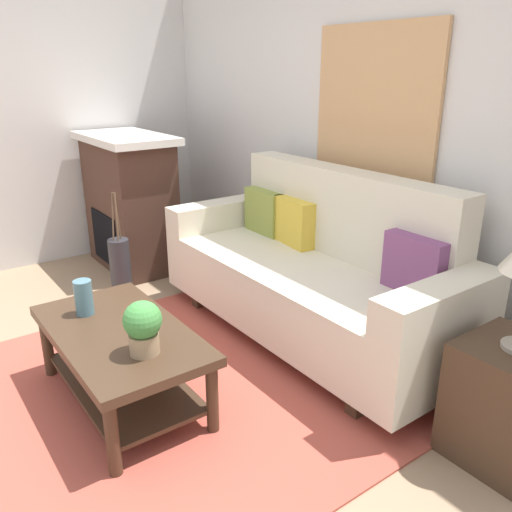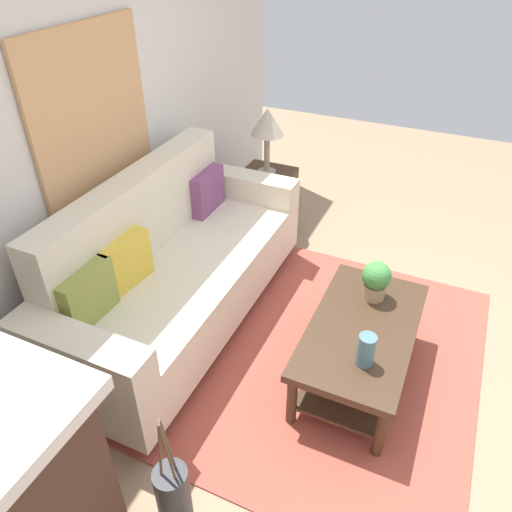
% 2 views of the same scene
% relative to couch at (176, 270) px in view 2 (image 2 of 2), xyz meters
% --- Properties ---
extents(ground_plane, '(9.02, 9.02, 0.00)m').
position_rel_couch_xyz_m(ground_plane, '(0.05, -1.49, -0.43)').
color(ground_plane, '#9E7F60').
extents(wall_back, '(5.02, 0.10, 2.70)m').
position_rel_couch_xyz_m(wall_back, '(0.05, 0.54, 0.92)').
color(wall_back, silver).
rests_on(wall_back, ground_plane).
extents(area_rug, '(2.27, 2.10, 0.01)m').
position_rel_couch_xyz_m(area_rug, '(0.05, -0.99, -0.42)').
color(area_rug, '#B24C3D').
rests_on(area_rug, ground_plane).
extents(couch, '(2.19, 0.84, 1.08)m').
position_rel_couch_xyz_m(couch, '(0.00, 0.00, 0.00)').
color(couch, beige).
rests_on(couch, ground_plane).
extents(throw_pillow_olive, '(0.36, 0.13, 0.32)m').
position_rel_couch_xyz_m(throw_pillow_olive, '(-0.68, 0.13, 0.25)').
color(throw_pillow_olive, olive).
rests_on(throw_pillow_olive, couch).
extents(throw_pillow_mustard, '(0.37, 0.16, 0.32)m').
position_rel_couch_xyz_m(throw_pillow_mustard, '(-0.34, 0.13, 0.25)').
color(throw_pillow_mustard, gold).
rests_on(throw_pillow_mustard, couch).
extents(throw_pillow_plum, '(0.36, 0.12, 0.32)m').
position_rel_couch_xyz_m(throw_pillow_plum, '(0.68, 0.13, 0.25)').
color(throw_pillow_plum, '#7A4270').
rests_on(throw_pillow_plum, couch).
extents(coffee_table, '(1.10, 0.60, 0.43)m').
position_rel_couch_xyz_m(coffee_table, '(-0.02, -1.30, -0.12)').
color(coffee_table, '#422D1E').
rests_on(coffee_table, ground_plane).
extents(tabletop_vase, '(0.10, 0.10, 0.19)m').
position_rel_couch_xyz_m(tabletop_vase, '(-0.30, -1.38, 0.10)').
color(tabletop_vase, slate).
rests_on(tabletop_vase, coffee_table).
extents(potted_plant_tabletop, '(0.18, 0.18, 0.26)m').
position_rel_couch_xyz_m(potted_plant_tabletop, '(0.27, -1.29, 0.14)').
color(potted_plant_tabletop, tan).
rests_on(potted_plant_tabletop, coffee_table).
extents(side_table, '(0.44, 0.44, 0.56)m').
position_rel_couch_xyz_m(side_table, '(1.40, -0.07, -0.15)').
color(side_table, '#422D1E').
rests_on(side_table, ground_plane).
extents(table_lamp, '(0.28, 0.28, 0.57)m').
position_rel_couch_xyz_m(table_lamp, '(1.40, -0.07, 0.56)').
color(table_lamp, gray).
rests_on(table_lamp, side_table).
extents(floor_vase, '(0.16, 0.16, 0.47)m').
position_rel_couch_xyz_m(floor_vase, '(-1.30, -0.79, -0.19)').
color(floor_vase, '#2D2D33').
rests_on(floor_vase, ground_plane).
extents(floor_vase_branch_a, '(0.04, 0.03, 0.36)m').
position_rel_couch_xyz_m(floor_vase_branch_a, '(-1.28, -0.79, 0.22)').
color(floor_vase_branch_a, brown).
rests_on(floor_vase_branch_a, floor_vase).
extents(floor_vase_branch_b, '(0.02, 0.04, 0.36)m').
position_rel_couch_xyz_m(floor_vase_branch_b, '(-1.31, -0.77, 0.22)').
color(floor_vase_branch_b, brown).
rests_on(floor_vase_branch_b, floor_vase).
extents(floor_vase_branch_c, '(0.02, 0.04, 0.36)m').
position_rel_couch_xyz_m(floor_vase_branch_c, '(-1.31, -0.80, 0.22)').
color(floor_vase_branch_c, brown).
rests_on(floor_vase_branch_c, floor_vase).
extents(framed_painting, '(0.98, 0.03, 0.95)m').
position_rel_couch_xyz_m(framed_painting, '(-0.00, 0.47, 1.04)').
color(framed_painting, tan).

